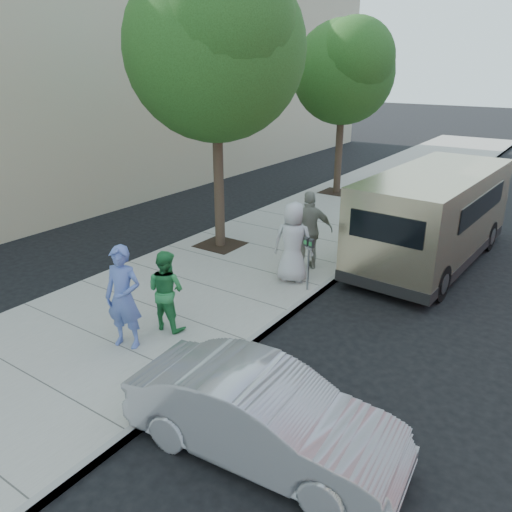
# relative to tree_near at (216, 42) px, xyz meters

# --- Properties ---
(ground) EXTENTS (120.00, 120.00, 0.00)m
(ground) POSITION_rel_tree_near_xyz_m (2.25, -2.40, -5.55)
(ground) COLOR black
(ground) RESTS_ON ground
(sidewalk) EXTENTS (5.00, 60.00, 0.15)m
(sidewalk) POSITION_rel_tree_near_xyz_m (1.25, -2.40, -5.47)
(sidewalk) COLOR gray
(sidewalk) RESTS_ON ground
(curb_face) EXTENTS (0.12, 60.00, 0.16)m
(curb_face) POSITION_rel_tree_near_xyz_m (3.69, -2.40, -5.47)
(curb_face) COLOR gray
(curb_face) RESTS_ON ground
(tree_near) EXTENTS (4.62, 4.60, 7.53)m
(tree_near) POSITION_rel_tree_near_xyz_m (0.00, 0.00, 0.00)
(tree_near) COLOR black
(tree_near) RESTS_ON sidewalk
(tree_far) EXTENTS (3.92, 3.80, 6.49)m
(tree_far) POSITION_rel_tree_near_xyz_m (-0.00, 7.60, -0.66)
(tree_far) COLOR black
(tree_far) RESTS_ON sidewalk
(parking_meter) EXTENTS (0.27, 0.14, 1.25)m
(parking_meter) POSITION_rel_tree_near_xyz_m (3.50, -1.26, -4.49)
(parking_meter) COLOR gray
(parking_meter) RESTS_ON sidewalk
(van) EXTENTS (2.59, 6.80, 2.48)m
(van) POSITION_rel_tree_near_xyz_m (5.19, 2.52, -4.23)
(van) COLOR #C8B68F
(van) RESTS_ON ground
(sedan) EXTENTS (3.97, 1.67, 1.28)m
(sedan) POSITION_rel_tree_near_xyz_m (5.45, -6.03, -4.91)
(sedan) COLOR #9D9DA3
(sedan) RESTS_ON ground
(person_officer) EXTENTS (0.82, 0.66, 1.95)m
(person_officer) POSITION_rel_tree_near_xyz_m (1.92, -5.27, -4.42)
(person_officer) COLOR #5469B3
(person_officer) RESTS_ON sidewalk
(person_green_shirt) EXTENTS (0.83, 0.67, 1.62)m
(person_green_shirt) POSITION_rel_tree_near_xyz_m (2.08, -4.37, -4.59)
(person_green_shirt) COLOR #2D8945
(person_green_shirt) RESTS_ON sidewalk
(person_gray_shirt) EXTENTS (1.10, 0.90, 1.94)m
(person_gray_shirt) POSITION_rel_tree_near_xyz_m (2.94, -1.00, -4.43)
(person_gray_shirt) COLOR #B2B3B5
(person_gray_shirt) RESTS_ON sidewalk
(person_striped_polo) EXTENTS (1.23, 1.09, 2.00)m
(person_striped_polo) POSITION_rel_tree_near_xyz_m (2.87, -0.08, -4.40)
(person_striped_polo) COLOR gray
(person_striped_polo) RESTS_ON sidewalk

